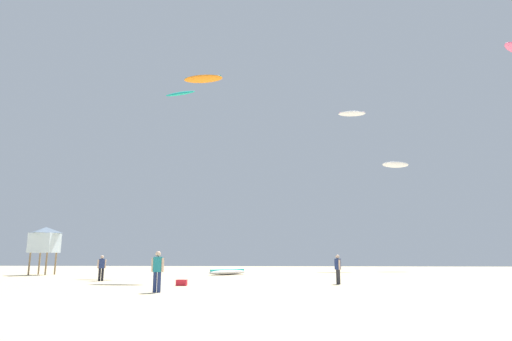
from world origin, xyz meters
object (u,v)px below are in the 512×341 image
person_midground (338,267)px  lifeguard_tower (45,239)px  kite_aloft_0 (180,94)px  person_foreground (158,268)px  person_left (102,266)px  cooler_box (182,283)px  kite_aloft_2 (352,114)px  kite_grounded_near (228,272)px  kite_aloft_3 (395,165)px  kite_aloft_1 (203,79)px

person_midground → lifeguard_tower: lifeguard_tower is taller
kite_aloft_0 → person_foreground: bearing=-77.3°
person_left → cooler_box: size_ratio=2.91×
person_foreground → kite_aloft_2: kite_aloft_2 is taller
kite_grounded_near → kite_aloft_3: kite_aloft_3 is taller
cooler_box → kite_aloft_2: (14.32, 30.76, 19.78)m
kite_aloft_2 → cooler_box: bearing=-115.0°
kite_aloft_1 → person_foreground: bearing=-86.3°
lifeguard_tower → kite_aloft_2: bearing=30.0°
kite_aloft_1 → kite_aloft_2: bearing=56.3°
lifeguard_tower → kite_aloft_3: size_ratio=1.17×
person_foreground → cooler_box: 4.64m
person_foreground → kite_aloft_3: (19.12, 34.00, 11.71)m
kite_aloft_0 → kite_grounded_near: bearing=11.1°
person_foreground → kite_aloft_1: bearing=-167.3°
person_midground → kite_aloft_0: 23.12m
cooler_box → kite_aloft_3: size_ratio=0.16×
kite_grounded_near → cooler_box: size_ratio=6.84×
person_midground → kite_grounded_near: size_ratio=0.43×
kite_aloft_0 → person_left: bearing=-103.5°
person_left → kite_aloft_3: bearing=-76.8°
kite_aloft_3 → kite_aloft_2: bearing=164.8°
kite_grounded_near → cooler_box: bearing=-91.9°
kite_aloft_1 → lifeguard_tower: bearing=160.5°
kite_grounded_near → kite_aloft_3: size_ratio=1.08×
person_midground → kite_aloft_1: size_ratio=0.51×
cooler_box → lifeguard_tower: bearing=139.6°
kite_aloft_0 → kite_aloft_1: kite_aloft_0 is taller
person_foreground → kite_aloft_1: (-0.83, 12.67, 14.43)m
person_left → cooler_box: person_left is taller
cooler_box → kite_aloft_0: size_ratio=0.18×
lifeguard_tower → kite_grounded_near: bearing=3.6°
lifeguard_tower → kite_aloft_1: size_ratio=1.29×
kite_aloft_0 → kite_aloft_2: (18.39, 17.22, 3.48)m
kite_aloft_0 → kite_aloft_2: bearing=43.1°
lifeguard_tower → kite_aloft_1: kite_aloft_1 is taller
kite_grounded_near → cooler_box: kite_grounded_near is taller
kite_grounded_near → person_left: bearing=-123.5°
person_foreground → kite_grounded_near: (0.44, 18.99, -0.80)m
kite_aloft_3 → lifeguard_tower: bearing=-155.3°
person_midground → kite_aloft_2: 34.96m
person_left → cooler_box: 7.61m
person_foreground → kite_aloft_0: (-4.09, 18.10, 15.43)m
kite_aloft_1 → kite_aloft_3: (19.95, 21.33, -2.73)m
person_left → kite_grounded_near: (6.80, 10.29, -0.71)m
kite_grounded_near → kite_aloft_1: (-1.27, -6.31, 15.23)m
kite_grounded_near → kite_aloft_1: kite_aloft_1 is taller
kite_grounded_near → kite_aloft_0: kite_aloft_0 is taller
kite_grounded_near → kite_aloft_3: 27.03m
kite_aloft_2 → lifeguard_tower: bearing=-150.0°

